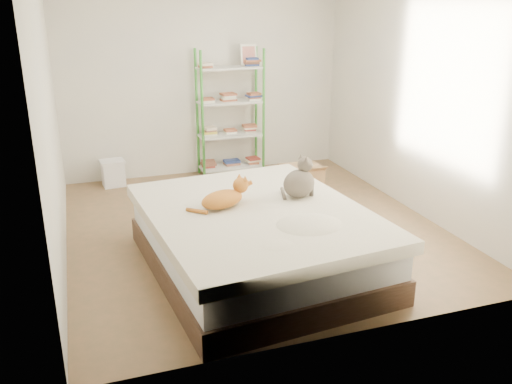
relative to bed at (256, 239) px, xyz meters
name	(u,v)px	position (x,y,z in m)	size (l,w,h in m)	color
room	(253,106)	(0.27, 0.92, 1.01)	(3.81, 4.21, 2.61)	#946945
bed	(256,239)	(0.00, 0.00, 0.00)	(2.00, 2.40, 0.57)	brown
orange_cat	(222,197)	(-0.27, 0.14, 0.38)	(0.48, 0.26, 0.20)	gold
grey_cat	(299,178)	(0.47, 0.17, 0.47)	(0.28, 0.33, 0.38)	#645B51
shelf_unit	(231,117)	(0.58, 2.81, 0.51)	(0.88, 0.36, 1.74)	green
cardboard_box	(301,179)	(1.19, 1.77, -0.11)	(0.49, 0.47, 0.39)	#A57D4C
white_bin	(113,173)	(-1.02, 2.77, -0.11)	(0.33, 0.29, 0.34)	white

